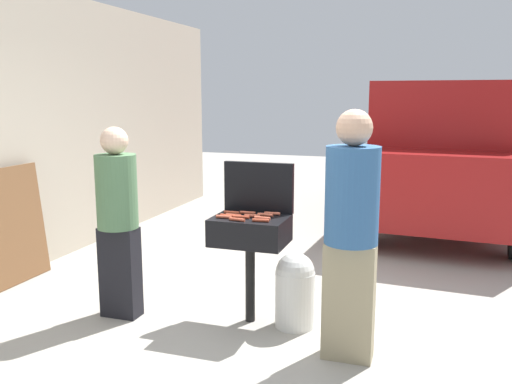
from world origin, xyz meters
The scene contains 21 objects.
ground_plane centered at (0.00, 0.00, 0.00)m, with size 24.00×24.00×0.00m, color #9E998E.
house_wall_side centered at (-2.87, 1.00, 1.49)m, with size 0.24×8.00×2.98m, color #B2A893.
bbq_grill centered at (-0.09, -0.03, 0.75)m, with size 0.60×0.44×0.89m.
grill_lid_open centered at (-0.09, 0.19, 1.10)m, with size 0.60×0.05×0.42m, color black.
hot_dog_0 centered at (0.05, -0.16, 0.90)m, with size 0.03×0.03×0.13m, color #AD4228.
hot_dog_1 centered at (0.03, -0.08, 0.90)m, with size 0.03×0.03×0.13m, color #C6593D.
hot_dog_2 centered at (-0.14, 0.07, 0.90)m, with size 0.03×0.03×0.13m, color #B74C33.
hot_dog_3 centered at (-0.22, -0.05, 0.90)m, with size 0.03×0.03×0.13m, color #C6593D.
hot_dog_4 centered at (-0.27, -0.13, 0.90)m, with size 0.03×0.03×0.13m, color #C6593D.
hot_dog_5 centered at (-0.26, -0.08, 0.90)m, with size 0.03×0.03×0.13m, color #AD4228.
hot_dog_6 centered at (-0.27, 0.04, 0.90)m, with size 0.03×0.03×0.13m, color #AD4228.
hot_dog_7 centered at (-0.14, -0.19, 0.90)m, with size 0.03×0.03×0.13m, color #B74C33.
hot_dog_8 centered at (-0.07, -0.02, 0.90)m, with size 0.03×0.03×0.13m, color #C6593D.
hot_dog_9 centered at (0.06, 0.11, 0.90)m, with size 0.03×0.03×0.13m, color #C6593D.
hot_dog_10 centered at (0.02, 0.04, 0.90)m, with size 0.03×0.03×0.13m, color #C6593D.
hot_dog_11 centered at (-0.14, -0.10, 0.90)m, with size 0.03×0.03×0.13m, color #AD4228.
propane_tank centered at (0.29, -0.01, 0.32)m, with size 0.32×0.32×0.62m.
person_left centered at (-1.16, -0.27, 0.87)m, with size 0.34×0.34×1.61m.
person_right centered at (0.78, -0.41, 0.96)m, with size 0.37×0.37×1.77m.
parked_minivan centered at (1.46, 4.10, 1.03)m, with size 2.25×4.51×2.02m.
leaning_board centered at (-2.62, 0.09, 0.58)m, with size 0.03×0.90×1.16m, color brown.
Camera 1 is at (1.32, -4.07, 1.87)m, focal length 38.19 mm.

